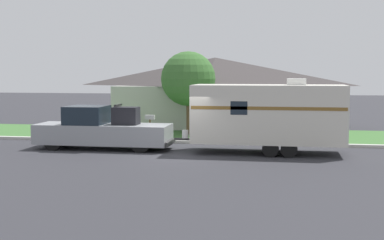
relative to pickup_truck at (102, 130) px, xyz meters
The scene contains 8 objects.
ground_plane 4.19m from the pickup_truck, 17.38° to the right, with size 120.00×120.00×0.00m, color #2D2D33.
curb_strip 4.73m from the pickup_truck, 32.82° to the left, with size 80.00×0.30×0.14m.
lawn_strip 7.36m from the pickup_truck, 57.63° to the left, with size 80.00×7.00×0.03m.
house_across_street 11.87m from the pickup_truck, 71.27° to the left, with size 12.93×7.06×4.44m.
pickup_truck is the anchor object (origin of this frame).
travel_trailer 7.63m from the pickup_truck, ahead, with size 7.43×2.40×3.26m.
mailbox 3.62m from the pickup_truck, 66.64° to the left, with size 0.48×0.20×1.31m.
tree_in_yard 7.13m from the pickup_truck, 64.24° to the left, with size 3.06×3.06×4.67m.
Camera 1 is at (4.39, -22.08, 3.57)m, focal length 50.00 mm.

